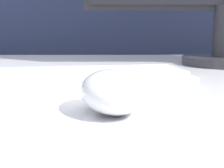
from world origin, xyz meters
The scene contains 3 objects.
partition_panel centered at (0.00, 0.69, 0.68)m, with size 5.00×0.03×1.37m.
computer_mouse_near centered at (0.02, -0.19, 0.79)m, with size 0.09×0.11×0.05m.
keyboard centered at (-0.06, -0.03, 0.78)m, with size 0.41×0.18×0.02m.
Camera 1 is at (0.01, -0.51, 0.86)m, focal length 50.00 mm.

